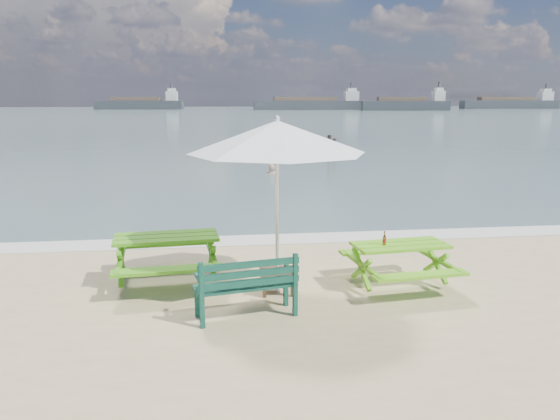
{
  "coord_description": "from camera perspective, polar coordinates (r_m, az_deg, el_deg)",
  "views": [
    {
      "loc": [
        -0.85,
        -6.95,
        3.09
      ],
      "look_at": [
        0.43,
        3.0,
        1.0
      ],
      "focal_mm": 35.0,
      "sensor_mm": 36.0,
      "label": 1
    }
  ],
  "objects": [
    {
      "name": "sea",
      "position": [
        92.01,
        -6.88,
        9.78
      ],
      "size": [
        300.0,
        300.0,
        0.0
      ],
      "primitive_type": "plane",
      "color": "slate",
      "rests_on": "ground"
    },
    {
      "name": "mooring_pilings",
      "position": [
        27.64,
        5.39,
        6.29
      ],
      "size": [
        0.59,
        0.79,
        1.43
      ],
      "color": "black",
      "rests_on": "ground"
    },
    {
      "name": "picnic_table_left",
      "position": [
        9.41,
        -11.7,
        -5.14
      ],
      "size": [
        1.87,
        2.04,
        0.82
      ],
      "color": "#499D17",
      "rests_on": "ground"
    },
    {
      "name": "picnic_table_right",
      "position": [
        9.26,
        12.37,
        -5.73
      ],
      "size": [
        1.71,
        1.86,
        0.73
      ],
      "color": "#61B31B",
      "rests_on": "ground"
    },
    {
      "name": "swimmer",
      "position": [
        22.43,
        -0.91,
        2.86
      ],
      "size": [
        0.68,
        0.57,
        1.58
      ],
      "color": "tan",
      "rests_on": "ground"
    },
    {
      "name": "side_table",
      "position": [
        8.84,
        -0.28,
        -7.41
      ],
      "size": [
        0.58,
        0.58,
        0.36
      ],
      "color": "brown",
      "rests_on": "ground"
    },
    {
      "name": "foam_strip",
      "position": [
        11.99,
        -2.99,
        -3.15
      ],
      "size": [
        22.0,
        0.9,
        0.01
      ],
      "primitive_type": "cube",
      "color": "silver",
      "rests_on": "ground"
    },
    {
      "name": "park_bench",
      "position": [
        7.9,
        -3.58,
        -9.15
      ],
      "size": [
        1.51,
        0.75,
        0.89
      ],
      "color": "#0F3F31",
      "rests_on": "ground"
    },
    {
      "name": "cargo_ships",
      "position": [
        139.3,
        14.47,
        10.63
      ],
      "size": [
        149.67,
        24.76,
        4.4
      ],
      "color": "#353A3F",
      "rests_on": "ground"
    },
    {
      "name": "patio_umbrella",
      "position": [
        8.37,
        -0.29,
        7.63
      ],
      "size": [
        2.89,
        2.89,
        2.74
      ],
      "color": "silver",
      "rests_on": "ground"
    },
    {
      "name": "beer_bottle",
      "position": [
        9.01,
        10.85,
        -3.14
      ],
      "size": [
        0.06,
        0.06,
        0.23
      ],
      "color": "#905415",
      "rests_on": "picnic_table_right"
    }
  ]
}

